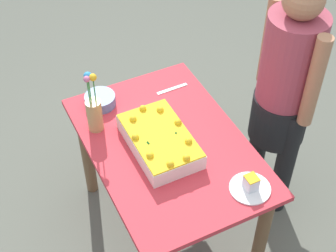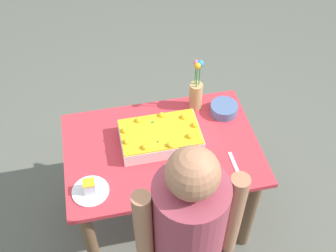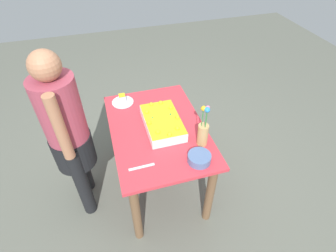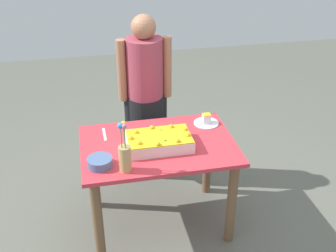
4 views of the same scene
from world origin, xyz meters
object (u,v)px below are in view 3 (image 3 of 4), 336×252
at_px(cake_knife, 142,167).
at_px(flower_vase, 203,132).
at_px(serving_plate_with_slice, 123,100).
at_px(fruit_bowl, 199,158).
at_px(person_standing, 67,131).
at_px(sheet_cake, 162,122).

distance_m(cake_knife, flower_vase, 0.51).
distance_m(serving_plate_with_slice, cake_knife, 0.79).
distance_m(fruit_bowl, person_standing, 0.98).
relative_size(cake_knife, person_standing, 0.12).
xyz_separation_m(sheet_cake, serving_plate_with_slice, (-0.42, -0.26, -0.02)).
distance_m(cake_knife, fruit_bowl, 0.41).
bearing_deg(person_standing, fruit_bowl, -27.05).
bearing_deg(flower_vase, cake_knife, -78.53).
relative_size(sheet_cake, serving_plate_with_slice, 2.33).
relative_size(sheet_cake, cake_knife, 2.44).
bearing_deg(sheet_cake, flower_vase, 40.99).
distance_m(serving_plate_with_slice, flower_vase, 0.86).
bearing_deg(fruit_bowl, cake_knife, -98.30).
bearing_deg(fruit_bowl, person_standing, -117.05).
distance_m(sheet_cake, fruit_bowl, 0.46).
bearing_deg(serving_plate_with_slice, sheet_cake, 31.90).
bearing_deg(person_standing, serving_plate_with_slice, 41.32).
height_order(flower_vase, person_standing, person_standing).
bearing_deg(serving_plate_with_slice, flower_vase, 35.74).
height_order(sheet_cake, flower_vase, flower_vase).
bearing_deg(flower_vase, serving_plate_with_slice, -144.26).
distance_m(sheet_cake, flower_vase, 0.37).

